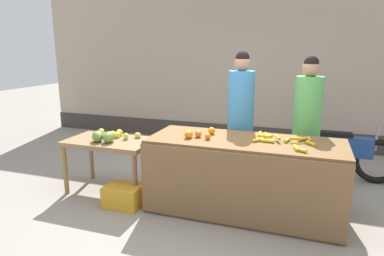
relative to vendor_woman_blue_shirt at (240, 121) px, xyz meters
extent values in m
plane|color=gray|center=(-0.30, -0.67, -0.93)|extent=(24.00, 24.00, 0.00)
cube|color=tan|center=(-0.30, 2.36, 0.57)|extent=(9.08, 0.20, 3.00)
cube|color=#3F3833|center=(-0.30, 2.25, -0.75)|extent=(9.08, 0.04, 0.36)
cube|color=brown|center=(0.19, -0.67, -0.50)|extent=(2.19, 0.84, 0.87)
cube|color=brown|center=(0.19, -1.10, -0.50)|extent=(2.19, 0.03, 0.81)
cube|color=olive|center=(-1.59, -0.67, -0.25)|extent=(1.12, 0.67, 0.06)
cylinder|color=olive|center=(-2.10, -0.95, -0.61)|extent=(0.06, 0.06, 0.65)
cylinder|color=#91664A|center=(-1.08, -0.95, -0.61)|extent=(0.06, 0.06, 0.65)
cylinder|color=#836549|center=(-2.10, -0.39, -0.61)|extent=(0.06, 0.06, 0.65)
cylinder|color=#83614D|center=(-1.08, -0.39, -0.61)|extent=(0.06, 0.06, 0.65)
cylinder|color=yellow|center=(0.32, -0.41, -0.05)|extent=(0.04, 0.15, 0.04)
cylinder|color=gold|center=(0.80, -0.95, -0.05)|extent=(0.12, 0.09, 0.04)
cylinder|color=yellow|center=(0.75, -0.88, -0.05)|extent=(0.07, 0.15, 0.04)
cylinder|color=gold|center=(0.88, -0.48, -0.05)|extent=(0.06, 0.15, 0.04)
cylinder|color=gold|center=(0.34, -0.70, -0.05)|extent=(0.11, 0.13, 0.04)
cylinder|color=gold|center=(0.89, -0.65, -0.05)|extent=(0.11, 0.14, 0.04)
cylinder|color=gold|center=(0.44, -0.71, -0.05)|extent=(0.15, 0.04, 0.04)
cylinder|color=yellow|center=(0.80, -0.51, -0.05)|extent=(0.10, 0.14, 0.04)
cylinder|color=gold|center=(0.64, -0.60, -0.05)|extent=(0.07, 0.15, 0.04)
cylinder|color=gold|center=(0.54, -0.63, -0.01)|extent=(0.08, 0.13, 0.04)
cylinder|color=yellow|center=(0.40, -0.61, -0.01)|extent=(0.13, 0.06, 0.04)
cylinder|color=gold|center=(0.74, -0.62, -0.01)|extent=(0.14, 0.06, 0.04)
cylinder|color=gold|center=(0.43, -0.56, -0.01)|extent=(0.12, 0.14, 0.04)
sphere|color=orange|center=(-0.35, -0.74, -0.02)|extent=(0.08, 0.08, 0.08)
sphere|color=orange|center=(-0.44, -0.83, -0.02)|extent=(0.09, 0.09, 0.09)
sphere|color=orange|center=(-0.21, -0.80, -0.03)|extent=(0.07, 0.07, 0.07)
sphere|color=orange|center=(-0.45, -0.77, -0.02)|extent=(0.08, 0.08, 0.08)
sphere|color=orange|center=(-0.24, -0.55, -0.02)|extent=(0.09, 0.09, 0.09)
ellipsoid|color=yellow|center=(-1.58, -0.45, -0.18)|extent=(0.12, 0.12, 0.08)
ellipsoid|color=yellow|center=(-1.59, -0.43, -0.18)|extent=(0.13, 0.12, 0.09)
ellipsoid|color=#DBDC42|center=(-1.29, -0.46, -0.19)|extent=(0.11, 0.08, 0.07)
ellipsoid|color=yellow|center=(-1.89, -0.42, -0.19)|extent=(0.11, 0.13, 0.07)
ellipsoid|color=yellow|center=(-1.65, -0.50, -0.18)|extent=(0.12, 0.12, 0.07)
ellipsoid|color=#D5D246|center=(-1.39, -0.59, -0.18)|extent=(0.11, 0.11, 0.09)
ellipsoid|color=yellow|center=(-1.55, -0.56, -0.18)|extent=(0.12, 0.13, 0.08)
ellipsoid|color=yellow|center=(-1.83, -0.62, -0.18)|extent=(0.13, 0.08, 0.08)
ellipsoid|color=olive|center=(-1.53, -0.78, -0.15)|extent=(0.18, 0.24, 0.14)
ellipsoid|color=olive|center=(-1.68, -0.80, -0.15)|extent=(0.24, 0.26, 0.14)
cylinder|color=#33333D|center=(0.00, 0.00, -0.57)|extent=(0.29, 0.29, 0.72)
cylinder|color=#3F8CCC|center=(0.00, 0.00, 0.22)|extent=(0.34, 0.34, 0.88)
sphere|color=tan|center=(0.00, 0.00, 0.76)|extent=(0.21, 0.21, 0.21)
sphere|color=black|center=(0.00, 0.00, 0.83)|extent=(0.18, 0.18, 0.18)
cylinder|color=#33333D|center=(0.83, 0.07, -0.59)|extent=(0.29, 0.29, 0.69)
cylinder|color=#59B259|center=(0.83, 0.07, 0.19)|extent=(0.34, 0.34, 0.85)
sphere|color=tan|center=(0.83, 0.07, 0.70)|extent=(0.21, 0.21, 0.21)
sphere|color=black|center=(0.83, 0.07, 0.77)|extent=(0.18, 0.18, 0.18)
torus|color=black|center=(1.82, 0.78, -0.61)|extent=(0.65, 0.09, 0.65)
torus|color=black|center=(0.87, 0.78, -0.61)|extent=(0.65, 0.09, 0.65)
cube|color=navy|center=(1.34, 0.78, -0.43)|extent=(0.80, 0.18, 0.28)
cube|color=black|center=(1.24, 0.78, -0.27)|extent=(0.44, 0.16, 0.08)
cylinder|color=gray|center=(1.77, 0.78, -0.26)|extent=(0.04, 0.04, 0.40)
cube|color=gold|center=(-1.21, -1.03, -0.80)|extent=(0.45, 0.33, 0.26)
ellipsoid|color=tan|center=(-0.78, 0.20, -0.68)|extent=(0.45, 0.42, 0.51)
camera|label=1|loc=(0.84, -4.39, 0.95)|focal=31.92mm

